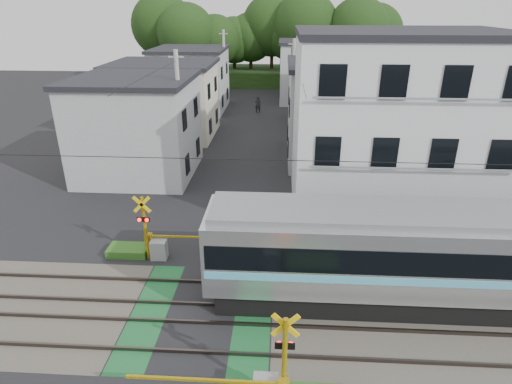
# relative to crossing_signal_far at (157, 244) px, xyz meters

# --- Properties ---
(ground) EXTENTS (120.00, 120.00, 0.00)m
(ground) POSITION_rel_crossing_signal_far_xyz_m (2.59, -3.65, -0.71)
(ground) COLOR black
(track_bed) EXTENTS (120.00, 120.00, 0.14)m
(track_bed) POSITION_rel_crossing_signal_far_xyz_m (2.59, -3.65, -0.67)
(track_bed) COLOR #47423A
(track_bed) RESTS_ON ground
(crossing_signal_far) EXTENTS (4.74, 0.65, 3.09)m
(crossing_signal_far) POSITION_rel_crossing_signal_far_xyz_m (0.00, 0.00, 0.00)
(crossing_signal_far) COLOR yellow
(crossing_signal_far) RESTS_ON ground
(apartment_block) EXTENTS (10.20, 8.36, 9.30)m
(apartment_block) POSITION_rel_crossing_signal_far_xyz_m (11.09, 5.84, 3.94)
(apartment_block) COLOR silver
(apartment_block) RESTS_ON ground
(houses_row) EXTENTS (22.07, 31.35, 6.80)m
(houses_row) POSITION_rel_crossing_signal_far_xyz_m (2.84, 22.27, 2.53)
(houses_row) COLOR #A9ACAF
(houses_row) RESTS_ON ground
(tree_hill) EXTENTS (40.00, 13.58, 11.99)m
(tree_hill) POSITION_rel_crossing_signal_far_xyz_m (3.04, 44.73, 5.39)
(tree_hill) COLOR #1C3612
(tree_hill) RESTS_ON ground
(catenary) EXTENTS (60.00, 5.04, 7.00)m
(catenary) POSITION_rel_crossing_signal_far_xyz_m (8.59, -3.62, 2.98)
(catenary) COLOR #2D2D33
(catenary) RESTS_ON ground
(utility_poles) EXTENTS (7.90, 42.00, 8.00)m
(utility_poles) POSITION_rel_crossing_signal_far_xyz_m (1.53, 19.35, 3.37)
(utility_poles) COLOR #A5A5A0
(utility_poles) RESTS_ON ground
(pedestrian) EXTENTS (0.70, 0.53, 1.71)m
(pedestrian) POSITION_rel_crossing_signal_far_xyz_m (2.87, 28.07, 0.14)
(pedestrian) COLOR #202528
(pedestrian) RESTS_ON ground
(weed_patches) EXTENTS (10.25, 8.80, 0.40)m
(weed_patches) POSITION_rel_crossing_signal_far_xyz_m (4.34, -3.74, -0.53)
(weed_patches) COLOR #2D5E1E
(weed_patches) RESTS_ON ground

